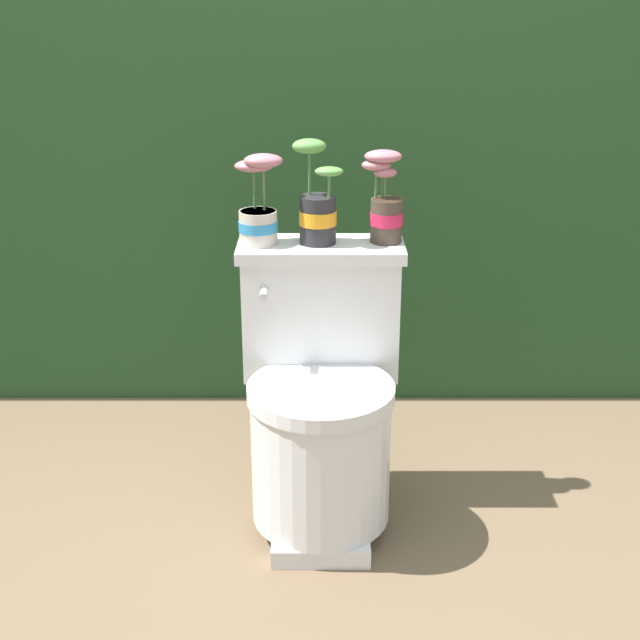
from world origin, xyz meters
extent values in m
plane|color=brown|center=(0.00, 0.00, 0.00)|extent=(12.00, 12.00, 0.00)
cube|color=#234723|center=(0.00, 1.12, 0.80)|extent=(4.05, 0.71, 1.60)
cube|color=silver|center=(0.02, 0.00, 0.02)|extent=(0.24, 0.33, 0.05)
cylinder|color=silver|center=(0.02, 0.00, 0.21)|extent=(0.35, 0.35, 0.33)
cylinder|color=silver|center=(0.02, 0.00, 0.40)|extent=(0.36, 0.36, 0.04)
cube|color=silver|center=(0.02, 0.21, 0.52)|extent=(0.40, 0.17, 0.32)
cube|color=silver|center=(0.02, 0.21, 0.70)|extent=(0.42, 0.19, 0.03)
cylinder|color=silver|center=(-0.12, 0.10, 0.62)|extent=(0.02, 0.05, 0.02)
cylinder|color=beige|center=(-0.13, 0.20, 0.75)|extent=(0.10, 0.10, 0.09)
cylinder|color=#2D84BC|center=(-0.13, 0.20, 0.76)|extent=(0.10, 0.10, 0.03)
cylinder|color=#332319|center=(-0.13, 0.20, 0.79)|extent=(0.09, 0.09, 0.01)
cylinder|color=#4C753D|center=(-0.14, 0.23, 0.84)|extent=(0.01, 0.01, 0.10)
ellipsoid|color=#B26B75|center=(-0.14, 0.23, 0.90)|extent=(0.10, 0.07, 0.03)
cylinder|color=#4C753D|center=(-0.12, 0.21, 0.85)|extent=(0.01, 0.01, 0.11)
ellipsoid|color=#B26B75|center=(-0.12, 0.21, 0.92)|extent=(0.10, 0.07, 0.03)
cylinder|color=#262628|center=(0.02, 0.21, 0.77)|extent=(0.09, 0.09, 0.12)
cylinder|color=orange|center=(0.02, 0.21, 0.78)|extent=(0.09, 0.09, 0.04)
cylinder|color=#332319|center=(0.02, 0.21, 0.83)|extent=(0.08, 0.08, 0.01)
cylinder|color=#4C753D|center=(0.04, 0.18, 0.86)|extent=(0.01, 0.01, 0.06)
ellipsoid|color=#569342|center=(0.04, 0.18, 0.90)|extent=(0.07, 0.05, 0.02)
cylinder|color=#4C753D|center=(-0.01, 0.23, 0.89)|extent=(0.01, 0.01, 0.11)
ellipsoid|color=#569342|center=(-0.01, 0.23, 0.95)|extent=(0.08, 0.06, 0.04)
cylinder|color=#47382D|center=(0.19, 0.22, 0.77)|extent=(0.08, 0.08, 0.11)
cylinder|color=#D1234C|center=(0.19, 0.22, 0.77)|extent=(0.08, 0.08, 0.03)
cylinder|color=#332319|center=(0.19, 0.22, 0.82)|extent=(0.07, 0.07, 0.01)
cylinder|color=#4C753D|center=(0.16, 0.23, 0.86)|extent=(0.01, 0.01, 0.07)
ellipsoid|color=#B26B75|center=(0.16, 0.23, 0.90)|extent=(0.07, 0.05, 0.03)
cylinder|color=#4C753D|center=(0.18, 0.23, 0.85)|extent=(0.01, 0.01, 0.06)
ellipsoid|color=#B26B75|center=(0.18, 0.23, 0.89)|extent=(0.06, 0.04, 0.03)
cylinder|color=#4C753D|center=(0.18, 0.24, 0.87)|extent=(0.01, 0.01, 0.09)
ellipsoid|color=#B26B75|center=(0.18, 0.24, 0.93)|extent=(0.09, 0.07, 0.03)
camera|label=1|loc=(0.02, -1.95, 1.35)|focal=50.00mm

